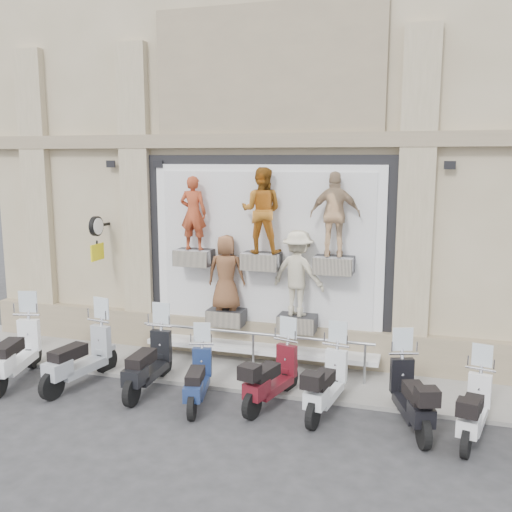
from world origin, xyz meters
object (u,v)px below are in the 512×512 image
Objects in this scene: guard_rail at (253,353)px; scooter_d at (148,351)px; clock_sign_bracket at (97,233)px; scooter_c at (79,346)px; scooter_f at (272,365)px; scooter_e at (198,368)px; scooter_h at (412,384)px; scooter_g at (327,372)px; scooter_i at (475,398)px; scooter_b at (15,341)px.

scooter_d is at bearing -140.73° from guard_rail.
scooter_c is (0.79, -2.03, -1.97)m from clock_sign_bracket.
scooter_f is (3.88, 0.26, -0.07)m from scooter_c.
clock_sign_bracket is 0.59× the size of scooter_e.
guard_rail is at bearing 59.05° from scooter_e.
guard_rail is 2.47× the size of scooter_c.
clock_sign_bracket is 0.50× the size of scooter_c.
scooter_h is (3.23, -1.50, 0.31)m from guard_rail.
scooter_d is 1.05× the size of scooter_g.
clock_sign_bracket is 2.94m from scooter_c.
scooter_g is at bearing -37.12° from guard_rail.
scooter_i is (3.45, -0.32, -0.04)m from scooter_f.
scooter_b is 6.28m from scooter_g.
guard_rail is at bearing 7.10° from scooter_b.
scooter_g reaches higher than scooter_f.
scooter_c is (1.37, 0.18, -0.03)m from scooter_b.
scooter_c is at bearing -175.00° from scooter_d.
scooter_e is 0.91× the size of scooter_g.
scooter_f is 2.48m from scooter_h.
scooter_c is 1.09× the size of scooter_g.
scooter_e is (3.95, 0.06, -0.16)m from scooter_b.
scooter_c is at bearing -169.25° from scooter_g.
scooter_d is 1.12× the size of scooter_i.
scooter_h is (4.93, -0.11, -0.03)m from scooter_d.
scooter_f is at bearing -173.16° from scooter_i.
clock_sign_bracket reaches higher than guard_rail.
scooter_d is at bearing 17.08° from scooter_c.
clock_sign_bracket is 8.63m from scooter_i.
guard_rail is 2.64× the size of scooter_h.
guard_rail is at bearing 36.70° from scooter_c.
clock_sign_bracket is at bearing 137.88° from scooter_d.
scooter_b is 1.13× the size of scooter_f.
scooter_b reaches higher than scooter_h.
clock_sign_bracket is 0.51× the size of scooter_d.
guard_rail is 2.87× the size of scooter_i.
scooter_i reaches higher than scooter_e.
scooter_e is at bearing -163.37° from scooter_g.
scooter_c is at bearing -161.44° from scooter_f.
scooter_b is 1.07× the size of scooter_d.
scooter_d reaches higher than scooter_h.
scooter_b is at bearing -168.15° from scooter_g.
clock_sign_bracket is 0.58× the size of scooter_i.
scooter_e is at bearing -167.08° from scooter_i.
scooter_f is (4.66, -1.77, -2.04)m from clock_sign_bracket.
scooter_i is at bearing 9.47° from scooter_f.
scooter_d reaches higher than scooter_f.
scooter_g is 1.07× the size of scooter_i.
scooter_f is at bearing -0.06° from scooter_d.
scooter_f is (0.76, -1.30, 0.30)m from guard_rail.
scooter_h is at bearing -24.84° from guard_rail.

